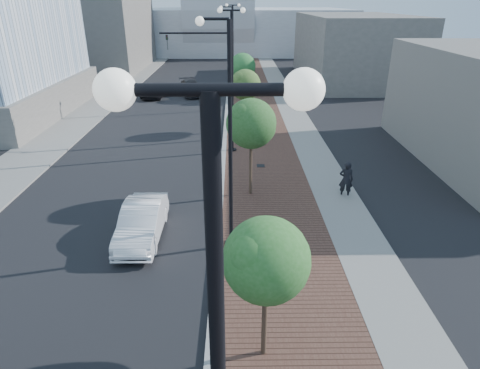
{
  "coord_description": "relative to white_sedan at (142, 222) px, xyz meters",
  "views": [
    {
      "loc": [
        0.79,
        -5.06,
        9.73
      ],
      "look_at": [
        1.0,
        12.0,
        2.0
      ],
      "focal_mm": 30.66,
      "sensor_mm": 36.0,
      "label": 1
    }
  ],
  "objects": [
    {
      "name": "traffic_mast",
      "position": [
        3.04,
        14.27,
        4.2
      ],
      "size": [
        5.09,
        0.2,
        8.0
      ],
      "color": "black",
      "rests_on": "ground"
    },
    {
      "name": "white_sedan",
      "position": [
        0.0,
        0.0,
        0.0
      ],
      "size": [
        1.66,
        4.76,
        1.57
      ],
      "primitive_type": "imported",
      "rotation": [
        0.0,
        0.0,
        0.0
      ],
      "color": "white",
      "rests_on": "ground"
    },
    {
      "name": "convention_center",
      "position": [
        1.34,
        74.27,
        5.22
      ],
      "size": [
        50.0,
        30.0,
        50.0
      ],
      "color": "#ABAFB5",
      "rests_on": "ground"
    },
    {
      "name": "commercial_block_ne",
      "position": [
        19.34,
        39.27,
        3.22
      ],
      "size": [
        12.0,
        22.0,
        8.0
      ],
      "primitive_type": "cube",
      "color": "#5E5954",
      "rests_on": "ground"
    },
    {
      "name": "utility_cover_2",
      "position": [
        5.74,
        8.27,
        -0.65
      ],
      "size": [
        0.5,
        0.5,
        0.02
      ],
      "primitive_type": "cube",
      "color": "black",
      "rests_on": "sidewalk"
    },
    {
      "name": "utility_cover_1",
      "position": [
        5.74,
        -2.73,
        -0.65
      ],
      "size": [
        0.5,
        0.5,
        0.02
      ],
      "primitive_type": "cube",
      "color": "black",
      "rests_on": "sidewalk"
    },
    {
      "name": "pedestrian",
      "position": [
        10.01,
        4.01,
        0.23
      ],
      "size": [
        0.83,
        0.64,
        2.02
      ],
      "primitive_type": "imported",
      "rotation": [
        0.0,
        0.0,
        2.9
      ],
      "color": "black",
      "rests_on": "ground"
    },
    {
      "name": "concrete_strip",
      "position": [
        9.54,
        29.27,
        -0.72
      ],
      "size": [
        2.4,
        140.0,
        0.13
      ],
      "primitive_type": "cube",
      "color": "slate",
      "rests_on": "ground"
    },
    {
      "name": "commercial_block_nw",
      "position": [
        -16.66,
        49.27,
        4.22
      ],
      "size": [
        14.0,
        20.0,
        10.0
      ],
      "primitive_type": "cube",
      "color": "#635F59",
      "rests_on": "ground"
    },
    {
      "name": "streetlight_1",
      "position": [
        3.83,
        -0.73,
        3.56
      ],
      "size": [
        1.44,
        0.56,
        9.21
      ],
      "color": "black",
      "rests_on": "ground"
    },
    {
      "name": "west_sidewalk",
      "position": [
        -9.66,
        29.27,
        -0.72
      ],
      "size": [
        4.0,
        140.0,
        0.12
      ],
      "primitive_type": "cube",
      "color": "slate",
      "rests_on": "ground"
    },
    {
      "name": "tree_3",
      "position": [
        4.99,
        28.29,
        2.54
      ],
      "size": [
        2.73,
        2.73,
        4.7
      ],
      "color": "#382619",
      "rests_on": "ground"
    },
    {
      "name": "dark_car_far",
      "position": [
        -0.72,
        29.98,
        -0.01
      ],
      "size": [
        3.48,
        5.7,
        1.54
      ],
      "primitive_type": "imported",
      "rotation": [
        0.0,
        0.0,
        0.27
      ],
      "color": "black",
      "rests_on": "ground"
    },
    {
      "name": "streetlight_4",
      "position": [
        3.94,
        35.27,
        4.04
      ],
      "size": [
        1.72,
        0.56,
        9.28
      ],
      "color": "black",
      "rests_on": "ground"
    },
    {
      "name": "dark_car_mid",
      "position": [
        -4.48,
        28.85,
        -0.12
      ],
      "size": [
        3.14,
        5.13,
        1.33
      ],
      "primitive_type": "imported",
      "rotation": [
        0.0,
        0.0,
        -0.21
      ],
      "color": "black",
      "rests_on": "ground"
    },
    {
      "name": "streetlight_3",
      "position": [
        3.83,
        23.27,
        3.56
      ],
      "size": [
        1.44,
        0.56,
        9.21
      ],
      "color": "black",
      "rests_on": "ground"
    },
    {
      "name": "sidewalk",
      "position": [
        6.84,
        29.27,
        -0.72
      ],
      "size": [
        7.0,
        140.0,
        0.12
      ],
      "primitive_type": "cube",
      "color": "#4C2D23",
      "rests_on": "ground"
    },
    {
      "name": "tree_1",
      "position": [
        4.99,
        4.29,
        3.21
      ],
      "size": [
        2.58,
        2.56,
        5.29
      ],
      "color": "#382619",
      "rests_on": "ground"
    },
    {
      "name": "streetlight_2",
      "position": [
        3.94,
        11.27,
        4.04
      ],
      "size": [
        1.72,
        0.56,
        9.28
      ],
      "color": "black",
      "rests_on": "ground"
    },
    {
      "name": "tree_0",
      "position": [
        4.99,
        -6.71,
        2.62
      ],
      "size": [
        2.42,
        2.38,
        4.61
      ],
      "color": "#382619",
      "rests_on": "ground"
    },
    {
      "name": "curb",
      "position": [
        3.34,
        29.27,
        -0.71
      ],
      "size": [
        0.3,
        140.0,
        0.14
      ],
      "primitive_type": "cube",
      "color": "gray",
      "rests_on": "ground"
    },
    {
      "name": "tree_2",
      "position": [
        4.99,
        16.29,
        2.88
      ],
      "size": [
        2.42,
        2.38,
        4.87
      ],
      "color": "#382619",
      "rests_on": "ground"
    }
  ]
}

